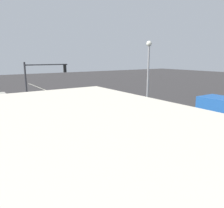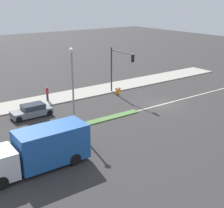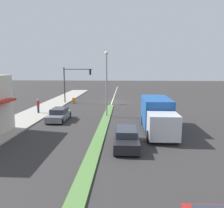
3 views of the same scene
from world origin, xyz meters
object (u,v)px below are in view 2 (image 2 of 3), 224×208
at_px(traffic_signal_main, 118,64).
at_px(suv_grey, 32,111).
at_px(pedestrian, 47,93).
at_px(street_lamp, 73,78).
at_px(delivery_truck, 40,149).
at_px(warning_aframe_sign, 118,91).

relative_size(traffic_signal_main, suv_grey, 1.38).
xyz_separation_m(traffic_signal_main, pedestrian, (2.49, 8.45, -2.88)).
xyz_separation_m(street_lamp, suv_grey, (5.00, 2.15, -4.15)).
bearing_deg(street_lamp, delivery_truck, 132.32).
bearing_deg(suv_grey, street_lamp, -156.74).
height_order(traffic_signal_main, street_lamp, street_lamp).
relative_size(street_lamp, delivery_truck, 0.98).
xyz_separation_m(warning_aframe_sign, delivery_truck, (-11.07, 15.09, 1.04)).
bearing_deg(delivery_truck, street_lamp, -47.68).
distance_m(traffic_signal_main, warning_aframe_sign, 3.48).
relative_size(traffic_signal_main, pedestrian, 3.28).
bearing_deg(delivery_truck, traffic_signal_main, -53.69).
distance_m(pedestrian, suv_grey, 4.95).
xyz_separation_m(street_lamp, warning_aframe_sign, (6.07, -9.60, -4.35)).
height_order(traffic_signal_main, delivery_truck, traffic_signal_main).
bearing_deg(street_lamp, warning_aframe_sign, -57.71).
distance_m(traffic_signal_main, pedestrian, 9.26).
height_order(pedestrian, delivery_truck, delivery_truck).
distance_m(traffic_signal_main, street_lamp, 11.46).
bearing_deg(warning_aframe_sign, pedestrian, 73.12).
xyz_separation_m(pedestrian, suv_grey, (-3.62, 3.35, -0.39)).
distance_m(warning_aframe_sign, suv_grey, 11.80).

